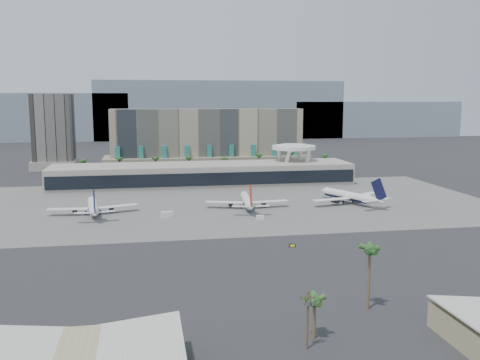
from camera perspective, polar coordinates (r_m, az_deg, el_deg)
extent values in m
plane|color=#232326|center=(200.02, -0.49, -5.46)|extent=(900.00, 900.00, 0.00)
cube|color=#5B5B59|center=(253.11, -2.58, -2.45)|extent=(260.00, 130.00, 0.06)
cube|color=gray|center=(677.82, -22.84, 6.20)|extent=(260.00, 60.00, 55.00)
cube|color=gray|center=(667.80, -2.19, 7.49)|extent=(300.00, 60.00, 70.00)
cube|color=gray|center=(723.49, 13.80, 6.35)|extent=(220.00, 60.00, 45.00)
cube|color=tan|center=(369.72, -3.52, 4.34)|extent=(130.00, 22.00, 42.00)
cube|color=tan|center=(369.30, -3.46, 1.85)|extent=(140.00, 30.00, 10.00)
cube|color=#257F72|center=(356.89, -12.89, 2.05)|extent=(3.00, 2.00, 18.00)
cube|color=#257F72|center=(356.47, -10.49, 2.12)|extent=(3.00, 2.00, 18.00)
cube|color=#257F72|center=(356.68, -8.07, 2.18)|extent=(3.00, 2.00, 18.00)
cube|color=#257F72|center=(357.51, -5.67, 2.24)|extent=(3.00, 2.00, 18.00)
cube|color=#257F72|center=(358.98, -3.28, 2.29)|extent=(3.00, 2.00, 18.00)
cube|color=#257F72|center=(361.06, -0.92, 2.34)|extent=(3.00, 2.00, 18.00)
cube|color=#257F72|center=(363.75, 1.42, 2.39)|extent=(3.00, 2.00, 18.00)
cube|color=#257F72|center=(367.03, 3.72, 2.43)|extent=(3.00, 2.00, 18.00)
cube|color=#257F72|center=(370.89, 5.97, 2.47)|extent=(3.00, 2.00, 18.00)
cube|color=black|center=(396.85, -19.26, 4.90)|extent=(26.00, 26.00, 52.00)
cube|color=#AEA599|center=(398.84, -19.09, 1.60)|extent=(30.00, 30.00, 6.00)
cube|color=#AEA599|center=(305.98, -3.94, 0.61)|extent=(170.00, 32.00, 12.00)
cube|color=black|center=(290.12, -3.60, 0.07)|extent=(168.00, 0.60, 7.00)
cube|color=black|center=(305.05, -3.96, 1.96)|extent=(170.00, 12.00, 2.50)
cylinder|color=white|center=(329.50, 6.48, 2.03)|extent=(6.98, 6.99, 21.89)
cylinder|color=white|center=(326.11, 4.34, 1.99)|extent=(6.98, 6.99, 21.89)
cylinder|color=white|center=(313.89, 4.92, 1.72)|extent=(6.98, 6.99, 21.89)
cylinder|color=white|center=(317.41, 7.14, 1.76)|extent=(6.98, 6.99, 21.89)
cylinder|color=white|center=(320.73, 5.74, 3.48)|extent=(26.00, 26.00, 2.20)
cylinder|color=white|center=(320.61, 5.75, 3.71)|extent=(16.00, 16.00, 1.20)
cylinder|color=brown|center=(341.02, -16.37, 1.11)|extent=(0.70, 0.70, 12.00)
sphere|color=#265421|center=(340.35, -16.41, 2.06)|extent=(2.80, 2.80, 2.80)
cylinder|color=brown|center=(339.30, -12.68, 1.21)|extent=(0.70, 0.70, 12.00)
sphere|color=#265421|center=(338.63, -12.71, 2.17)|extent=(2.80, 2.80, 2.80)
cylinder|color=brown|center=(339.01, -8.96, 1.31)|extent=(0.70, 0.70, 12.00)
sphere|color=#265421|center=(338.33, -8.99, 2.27)|extent=(2.80, 2.80, 2.80)
cylinder|color=brown|center=(340.05, -5.42, 1.40)|extent=(0.70, 0.70, 12.00)
sphere|color=#265421|center=(339.38, -5.44, 2.36)|extent=(2.80, 2.80, 2.80)
cylinder|color=brown|center=(342.68, -1.59, 1.49)|extent=(0.70, 0.70, 12.00)
sphere|color=#265421|center=(342.01, -1.59, 2.44)|extent=(2.80, 2.80, 2.80)
cylinder|color=brown|center=(346.60, 2.01, 1.57)|extent=(0.70, 0.70, 12.00)
sphere|color=#265421|center=(345.94, 2.02, 2.51)|extent=(2.80, 2.80, 2.80)
cylinder|color=brown|center=(351.86, 5.52, 1.65)|extent=(0.70, 0.70, 12.00)
sphere|color=#265421|center=(351.21, 5.53, 2.57)|extent=(2.80, 2.80, 2.80)
cylinder|color=brown|center=(358.72, 9.06, 1.71)|extent=(0.70, 0.70, 12.00)
sphere|color=#265421|center=(358.08, 9.08, 2.62)|extent=(2.80, 2.80, 2.80)
cube|color=silver|center=(101.14, -22.41, -16.85)|extent=(18.65, 22.60, 2.30)
cube|color=silver|center=(98.89, -11.70, -16.95)|extent=(18.65, 22.60, 2.30)
cylinder|color=#4C3826|center=(108.78, 7.22, -14.61)|extent=(0.44, 0.44, 12.00)
cube|color=#4C3826|center=(107.05, 7.27, -12.35)|extent=(3.20, 0.22, 0.22)
cylinder|color=slate|center=(106.85, 6.84, -12.95)|extent=(0.56, 0.56, 0.90)
cylinder|color=slate|center=(107.11, 7.31, -12.91)|extent=(0.56, 0.56, 0.90)
cylinder|color=slate|center=(107.36, 7.78, -12.86)|extent=(0.56, 0.56, 0.90)
cylinder|color=black|center=(106.57, 6.53, -12.29)|extent=(0.12, 0.12, 0.30)
cylinder|color=black|center=(107.37, 8.00, -12.15)|extent=(0.12, 0.12, 0.30)
cylinder|color=white|center=(237.55, -15.41, -2.67)|extent=(7.01, 25.99, 3.77)
cylinder|color=black|center=(237.58, -15.41, -2.71)|extent=(6.87, 25.47, 3.70)
cone|color=white|center=(252.03, -15.54, -2.03)|extent=(4.28, 4.69, 3.77)
cone|color=white|center=(221.21, -15.25, -3.42)|extent=(4.82, 8.89, 3.77)
cube|color=white|center=(236.66, -17.91, -2.96)|extent=(17.22, 5.15, 0.33)
cube|color=white|center=(237.28, -12.89, -2.73)|extent=(17.26, 9.17, 0.33)
cylinder|color=black|center=(237.28, -17.22, -3.13)|extent=(2.54, 4.00, 2.07)
cylinder|color=black|center=(237.73, -13.58, -2.96)|extent=(2.54, 4.00, 2.07)
cube|color=black|center=(218.87, -15.29, -2.24)|extent=(1.56, 8.55, 9.93)
cube|color=white|center=(220.09, -16.35, -3.40)|extent=(7.57, 2.17, 0.24)
cube|color=white|center=(220.36, -14.14, -3.30)|extent=(7.82, 3.99, 0.24)
cylinder|color=black|center=(247.90, -15.48, -2.83)|extent=(0.47, 0.47, 1.51)
cylinder|color=black|center=(237.08, -16.11, -3.37)|extent=(0.66, 0.66, 1.51)
cylinder|color=black|center=(237.26, -14.65, -3.31)|extent=(0.66, 0.66, 1.51)
cylinder|color=white|center=(241.76, 0.73, -2.17)|extent=(6.14, 25.79, 3.75)
cylinder|color=black|center=(241.78, 0.73, -2.20)|extent=(6.02, 25.27, 3.67)
cone|color=white|center=(256.10, 0.42, -1.55)|extent=(4.13, 4.55, 3.75)
cone|color=white|center=(225.58, 1.13, -2.88)|extent=(4.53, 8.75, 3.75)
cube|color=white|center=(240.20, -1.69, -2.38)|extent=(17.21, 8.62, 0.33)
cube|color=white|center=(242.13, 3.19, -2.30)|extent=(17.18, 5.65, 0.33)
cylinder|color=black|center=(241.00, -1.03, -2.56)|extent=(2.40, 3.92, 2.06)
cylinder|color=black|center=(242.40, 2.51, -2.51)|extent=(2.40, 3.92, 2.06)
cube|color=#A42A12|center=(223.28, 1.17, -1.73)|extent=(1.27, 8.51, 9.86)
cube|color=white|center=(224.18, 0.09, -2.83)|extent=(7.77, 3.74, 0.23)
cube|color=white|center=(225.03, 2.23, -2.80)|extent=(7.58, 2.40, 0.23)
cylinder|color=black|center=(252.00, 0.52, -2.33)|extent=(0.47, 0.47, 1.50)
cylinder|color=black|center=(241.09, 0.04, -2.83)|extent=(0.66, 0.66, 1.50)
cylinder|color=black|center=(241.65, 1.46, -2.81)|extent=(0.66, 0.66, 1.50)
cylinder|color=white|center=(257.10, 11.32, -1.63)|extent=(14.84, 26.62, 4.01)
cylinder|color=black|center=(257.13, 11.32, -1.66)|extent=(14.54, 26.09, 3.93)
cone|color=white|center=(268.13, 8.93, -1.14)|extent=(5.51, 5.76, 4.01)
cone|color=white|center=(245.22, 14.27, -2.15)|extent=(7.35, 9.88, 4.01)
cube|color=white|center=(248.84, 9.70, -2.06)|extent=(18.50, 7.71, 0.35)
cube|color=white|center=(264.43, 13.15, -1.54)|extent=(16.96, 13.88, 0.35)
cylinder|color=black|center=(251.45, 10.11, -2.20)|extent=(3.65, 4.56, 2.21)
cylinder|color=black|center=(262.77, 12.62, -1.80)|extent=(3.65, 4.56, 2.21)
cube|color=black|center=(243.34, 14.58, -1.00)|extent=(4.18, 8.52, 10.56)
cube|color=white|center=(241.15, 13.74, -2.19)|extent=(8.32, 4.35, 0.25)
cube|color=white|center=(247.85, 15.15, -1.96)|extent=(7.97, 6.14, 0.25)
cylinder|color=black|center=(265.05, 9.66, -1.89)|extent=(0.50, 0.50, 1.61)
cylinder|color=black|center=(254.67, 10.96, -2.36)|extent=(0.70, 0.70, 1.61)
cylinder|color=black|center=(259.20, 11.96, -2.20)|extent=(0.70, 0.70, 1.61)
cube|color=silver|center=(224.60, -7.80, -3.66)|extent=(5.13, 3.01, 2.37)
cube|color=white|center=(218.85, 2.16, -4.01)|extent=(3.35, 2.12, 1.64)
cube|color=black|center=(179.82, 5.60, -6.96)|extent=(2.26, 0.51, 1.02)
cube|color=yellow|center=(179.65, 5.62, -6.98)|extent=(1.62, 0.20, 0.61)
cylinder|color=black|center=(179.66, 5.35, -7.04)|extent=(0.12, 0.12, 0.61)
cylinder|color=black|center=(180.09, 5.85, -7.01)|extent=(0.12, 0.12, 0.61)
cylinder|color=brown|center=(114.11, 7.92, -14.44)|extent=(0.70, 0.70, 8.46)
sphere|color=#265421|center=(112.63, 7.96, -12.60)|extent=(2.80, 2.80, 2.80)
cylinder|color=brown|center=(129.78, 13.58, -10.23)|extent=(0.70, 0.70, 14.74)
sphere|color=#265421|center=(127.70, 13.69, -7.22)|extent=(2.80, 2.80, 2.80)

